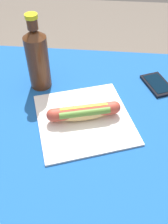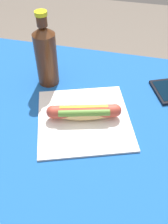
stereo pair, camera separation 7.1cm
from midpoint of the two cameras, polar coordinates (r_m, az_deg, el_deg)
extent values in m
plane|color=#6B6056|center=(1.41, -3.52, -23.92)|extent=(6.00, 6.00, 0.00)
cube|color=brown|center=(0.75, -6.00, -2.61)|extent=(1.06, 0.72, 0.03)
cube|color=#19519E|center=(0.74, -6.10, -1.72)|extent=(1.12, 0.78, 0.00)
cube|color=silver|center=(0.73, -2.78, -1.63)|extent=(0.34, 0.34, 0.01)
ellipsoid|color=#E5BC75|center=(0.72, -2.85, -0.25)|extent=(0.18, 0.09, 0.04)
cylinder|color=#B24233|center=(0.71, -2.87, 0.05)|extent=(0.18, 0.08, 0.04)
sphere|color=#B24233|center=(0.71, -10.06, -0.84)|extent=(0.04, 0.04, 0.04)
sphere|color=#B24233|center=(0.72, 4.19, 0.93)|extent=(0.04, 0.04, 0.04)
cube|color=yellow|center=(0.70, -2.92, 1.05)|extent=(0.13, 0.04, 0.00)
cylinder|color=#568433|center=(0.70, -2.73, -0.34)|extent=(0.15, 0.06, 0.02)
cube|color=black|center=(0.88, 14.34, 6.09)|extent=(0.11, 0.14, 0.01)
cube|color=black|center=(0.87, 14.40, 6.35)|extent=(0.09, 0.12, 0.00)
cylinder|color=#4C2814|center=(0.82, -13.00, 10.87)|extent=(0.07, 0.07, 0.18)
cone|color=#4C2814|center=(0.77, -14.26, 17.12)|extent=(0.07, 0.07, 0.03)
cylinder|color=#4C2814|center=(0.76, -14.65, 19.01)|extent=(0.03, 0.03, 0.03)
cylinder|color=yellow|center=(0.75, -14.97, 20.49)|extent=(0.04, 0.04, 0.01)
camera|label=1|loc=(0.04, -92.87, -2.85)|focal=39.68mm
camera|label=2|loc=(0.04, 87.13, 2.85)|focal=39.68mm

